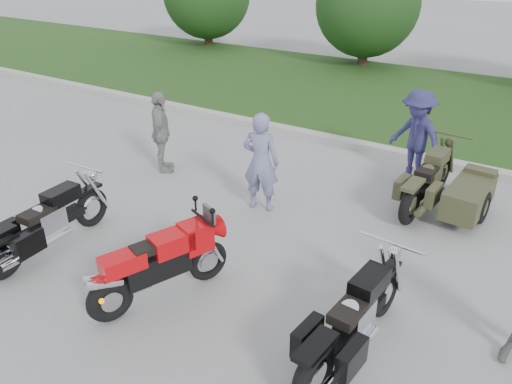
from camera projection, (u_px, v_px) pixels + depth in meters
The scene contains 11 objects.
ground at pixel (196, 291), 6.67m from camera, with size 80.00×80.00×0.00m, color #9F9F9A.
curb at pixel (363, 146), 11.16m from camera, with size 60.00×0.30×0.15m, color #ABA9A1.
grass_strip at pixel (417, 101), 14.29m from camera, with size 60.00×8.00×0.14m, color #2B531C.
tree_mid_left at pixel (368, 5), 17.29m from camera, with size 3.60×3.60×4.00m.
sportbike_red at pixel (157, 264), 6.28m from camera, with size 0.88×1.90×0.94m.
cruiser_left at pixel (44, 226), 7.30m from camera, with size 0.44×2.31×0.89m.
cruiser_right at pixel (351, 325), 5.41m from camera, with size 0.46×2.32×0.89m.
cruiser_sidecar at pixel (451, 191), 8.38m from camera, with size 1.23×2.36×0.91m.
person_stripe at pixel (261, 162), 8.35m from camera, with size 0.63×0.41×1.73m, color #797DA5.
person_denim at pixel (416, 136), 9.39m from camera, with size 1.15×0.66×1.78m, color navy.
person_back at pixel (161, 133), 9.78m from camera, with size 0.96×0.40×1.63m, color gray.
Camera 1 is at (3.54, -4.10, 4.19)m, focal length 35.00 mm.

